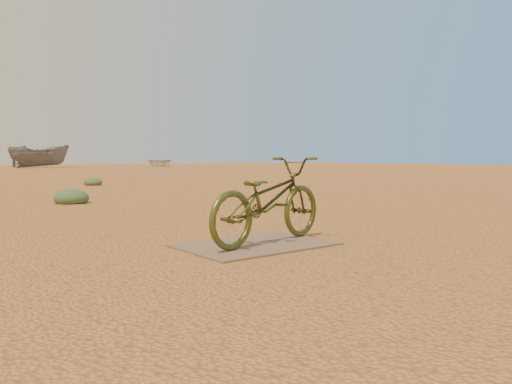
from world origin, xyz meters
TOP-DOWN VIEW (x-y plane):
  - ground at (0.00, 0.00)m, footprint 120.00×120.00m
  - plywood_board at (-0.37, -0.39)m, footprint 1.57×1.07m
  - bicycle at (-0.23, -0.42)m, footprint 1.83×0.94m
  - boat_mid_right at (8.64, 42.17)m, footprint 5.46×2.43m
  - boat_far_right at (20.43, 42.37)m, footprint 5.10×5.97m
  - kale_a at (-0.32, 5.74)m, footprint 0.69×0.69m
  - kale_b at (2.36, 11.87)m, footprint 0.59×0.59m

SIDE VIEW (x-z plane):
  - ground at x=0.00m, z-range 0.00..0.00m
  - kale_a at x=-0.32m, z-range -0.19..0.19m
  - kale_b at x=2.36m, z-range -0.16..0.16m
  - plywood_board at x=-0.37m, z-range 0.00..0.02m
  - bicycle at x=-0.23m, z-range 0.02..0.94m
  - boat_far_right at x=20.43m, z-range 0.00..1.05m
  - boat_mid_right at x=8.64m, z-range 0.00..2.05m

